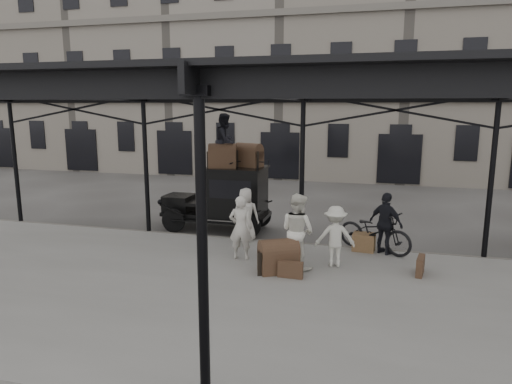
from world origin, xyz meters
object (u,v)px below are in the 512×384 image
at_px(bicycle, 375,231).
at_px(steamer_trunk_platform, 279,258).
at_px(taxi, 228,195).
at_px(steamer_trunk_roof_near, 223,158).
at_px(porter_left, 241,228).
at_px(porter_official, 386,224).

distance_m(bicycle, steamer_trunk_platform, 3.20).
bearing_deg(taxi, steamer_trunk_roof_near, -108.07).
xyz_separation_m(porter_left, bicycle, (3.42, 1.58, -0.29)).
relative_size(bicycle, steamer_trunk_platform, 2.31).
bearing_deg(steamer_trunk_roof_near, porter_official, -29.13).
bearing_deg(porter_official, porter_left, 54.82).
bearing_deg(steamer_trunk_platform, porter_left, 121.01).
height_order(taxi, steamer_trunk_platform, taxi).
height_order(taxi, steamer_trunk_roof_near, steamer_trunk_roof_near).
bearing_deg(steamer_trunk_roof_near, taxi, 58.30).
relative_size(taxi, porter_left, 2.13).
distance_m(porter_left, bicycle, 3.78).
height_order(bicycle, steamer_trunk_platform, bicycle).
relative_size(taxi, steamer_trunk_platform, 3.88).
bearing_deg(bicycle, steamer_trunk_roof_near, 102.02).
height_order(bicycle, steamer_trunk_roof_near, steamer_trunk_roof_near).
relative_size(porter_left, steamer_trunk_platform, 1.82).
bearing_deg(taxi, steamer_trunk_platform, -55.93).
bearing_deg(porter_left, porter_official, -163.27).
bearing_deg(taxi, bicycle, -17.59).
relative_size(taxi, porter_official, 2.13).
bearing_deg(steamer_trunk_platform, porter_official, 10.85).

